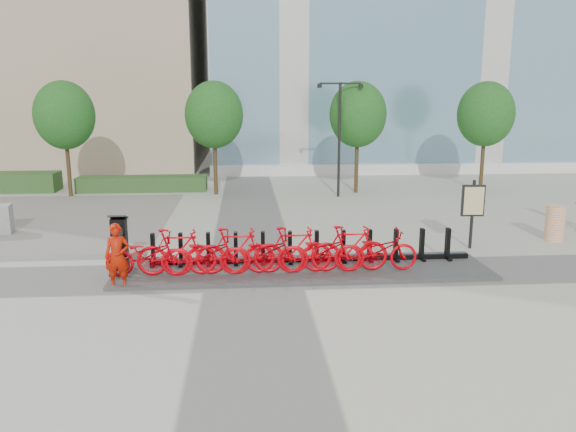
{
  "coord_description": "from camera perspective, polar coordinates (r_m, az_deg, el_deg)",
  "views": [
    {
      "loc": [
        -0.17,
        -13.56,
        4.47
      ],
      "look_at": [
        1.0,
        1.5,
        1.2
      ],
      "focal_mm": 35.0,
      "sensor_mm": 36.0,
      "label": 1
    }
  ],
  "objects": [
    {
      "name": "bike_0",
      "position": [
        14.26,
        -14.12,
        -3.86
      ],
      "size": [
        2.03,
        0.71,
        1.07
      ],
      "primitive_type": "imported",
      "rotation": [
        0.0,
        0.0,
        1.57
      ],
      "color": "#C6000A",
      "rests_on": "dock_pad"
    },
    {
      "name": "tree_3",
      "position": [
        27.91,
        19.45,
        9.72
      ],
      "size": [
        2.6,
        2.6,
        5.1
      ],
      "color": "brown",
      "rests_on": "ground"
    },
    {
      "name": "construction_barrel",
      "position": [
        19.4,
        25.49,
        -0.64
      ],
      "size": [
        0.71,
        0.71,
        1.11
      ],
      "primitive_type": "cylinder",
      "rotation": [
        0.0,
        0.0,
        0.27
      ],
      "color": "orange",
      "rests_on": "ground"
    },
    {
      "name": "tree_0",
      "position": [
        26.75,
        -21.77,
        9.47
      ],
      "size": [
        2.6,
        2.6,
        5.1
      ],
      "color": "brown",
      "rests_on": "ground"
    },
    {
      "name": "bike_2",
      "position": [
        14.08,
        -8.32,
        -3.81
      ],
      "size": [
        2.03,
        0.71,
        1.07
      ],
      "primitive_type": "imported",
      "rotation": [
        0.0,
        0.0,
        1.57
      ],
      "color": "#C6000A",
      "rests_on": "dock_pad"
    },
    {
      "name": "worker_red",
      "position": [
        13.69,
        -16.95,
        -3.95
      ],
      "size": [
        0.6,
        0.42,
        1.57
      ],
      "primitive_type": "imported",
      "rotation": [
        0.0,
        0.0,
        0.07
      ],
      "color": "#A31503",
      "rests_on": "ground"
    },
    {
      "name": "bike_5",
      "position": [
        14.08,
        0.49,
        -3.43
      ],
      "size": [
        1.97,
        0.56,
        1.18
      ],
      "primitive_type": "imported",
      "rotation": [
        0.0,
        0.0,
        1.57
      ],
      "color": "#C6000A",
      "rests_on": "dock_pad"
    },
    {
      "name": "dock_rail_posts",
      "position": [
        14.95,
        1.59,
        -3.17
      ],
      "size": [
        8.02,
        0.5,
        0.85
      ],
      "primitive_type": null,
      "color": "black",
      "rests_on": "dock_pad"
    },
    {
      "name": "bike_4",
      "position": [
        14.06,
        -2.44,
        -3.72
      ],
      "size": [
        2.03,
        0.71,
        1.07
      ],
      "primitive_type": "imported",
      "rotation": [
        0.0,
        0.0,
        1.57
      ],
      "color": "#C6000A",
      "rests_on": "dock_pad"
    },
    {
      "name": "bike_1",
      "position": [
        14.14,
        -11.25,
        -3.61
      ],
      "size": [
        1.97,
        0.56,
        1.18
      ],
      "primitive_type": "imported",
      "rotation": [
        0.0,
        0.0,
        1.57
      ],
      "color": "#C6000A",
      "rests_on": "dock_pad"
    },
    {
      "name": "streetlamp",
      "position": [
        24.95,
        5.25,
        9.09
      ],
      "size": [
        2.0,
        0.2,
        5.0
      ],
      "color": "black",
      "rests_on": "ground"
    },
    {
      "name": "dock_pad",
      "position": [
        14.62,
        1.54,
        -5.42
      ],
      "size": [
        9.6,
        2.4,
        0.08
      ],
      "primitive_type": "cube",
      "color": "#404040",
      "rests_on": "ground"
    },
    {
      "name": "tree_2",
      "position": [
        26.09,
        7.1,
        10.19
      ],
      "size": [
        2.6,
        2.6,
        5.1
      ],
      "color": "brown",
      "rests_on": "ground"
    },
    {
      "name": "bike_8",
      "position": [
        14.44,
        9.08,
        -3.44
      ],
      "size": [
        2.03,
        0.71,
        1.07
      ],
      "primitive_type": "imported",
      "rotation": [
        0.0,
        0.0,
        1.57
      ],
      "color": "#C6000A",
      "rests_on": "dock_pad"
    },
    {
      "name": "ground",
      "position": [
        14.28,
        -3.56,
        -6.05
      ],
      "size": [
        120.0,
        120.0,
        0.0
      ],
      "primitive_type": "plane",
      "color": "#ACAB93"
    },
    {
      "name": "bike_3",
      "position": [
        14.03,
        -5.39,
        -3.54
      ],
      "size": [
        1.97,
        0.56,
        1.18
      ],
      "primitive_type": "imported",
      "rotation": [
        0.0,
        0.0,
        1.57
      ],
      "color": "#C6000A",
      "rests_on": "dock_pad"
    },
    {
      "name": "map_sign",
      "position": [
        17.28,
        18.28,
        1.21
      ],
      "size": [
        0.67,
        0.15,
        2.05
      ],
      "rotation": [
        0.0,
        0.0,
        -0.05
      ],
      "color": "black",
      "rests_on": "ground"
    },
    {
      "name": "bike_7",
      "position": [
        14.27,
        6.27,
        -3.29
      ],
      "size": [
        1.97,
        0.56,
        1.18
      ],
      "primitive_type": "imported",
      "rotation": [
        0.0,
        0.0,
        1.57
      ],
      "color": "#C6000A",
      "rests_on": "dock_pad"
    },
    {
      "name": "tree_1",
      "position": [
        25.61,
        -7.53,
        10.14
      ],
      "size": [
        2.6,
        2.6,
        5.1
      ],
      "color": "brown",
      "rests_on": "ground"
    },
    {
      "name": "bike_6",
      "position": [
        14.17,
        3.4,
        -3.6
      ],
      "size": [
        2.03,
        0.71,
        1.07
      ],
      "primitive_type": "imported",
      "rotation": [
        0.0,
        0.0,
        1.57
      ],
      "color": "#C6000A",
      "rests_on": "dock_pad"
    },
    {
      "name": "kiosk",
      "position": [
        14.95,
        -16.73,
        -2.62
      ],
      "size": [
        0.45,
        0.37,
        1.45
      ],
      "rotation": [
        0.0,
        0.0,
        -0.0
      ],
      "color": "black",
      "rests_on": "dock_pad"
    },
    {
      "name": "hedge_b",
      "position": [
        27.5,
        -14.53,
        3.2
      ],
      "size": [
        6.0,
        1.2,
        0.7
      ],
      "primitive_type": "cube",
      "color": "#1B3B19",
      "rests_on": "ground"
    }
  ]
}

